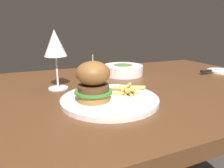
% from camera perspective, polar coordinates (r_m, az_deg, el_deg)
% --- Properties ---
extents(dining_table, '(1.40, 0.83, 0.74)m').
position_cam_1_polar(dining_table, '(0.77, 1.56, -6.79)').
color(dining_table, '#56331C').
rests_on(dining_table, ground).
extents(main_plate, '(0.29, 0.29, 0.01)m').
position_cam_1_polar(main_plate, '(0.59, -0.64, -4.41)').
color(main_plate, white).
rests_on(main_plate, dining_table).
extents(burger_sandwich, '(0.11, 0.11, 0.13)m').
position_cam_1_polar(burger_sandwich, '(0.55, -5.37, 0.86)').
color(burger_sandwich, '#9E6B38').
rests_on(burger_sandwich, main_plate).
extents(fries_pile, '(0.13, 0.09, 0.03)m').
position_cam_1_polar(fries_pile, '(0.62, 4.57, -1.61)').
color(fries_pile, '#E0B251').
rests_on(fries_pile, main_plate).
extents(wine_glass, '(0.08, 0.08, 0.21)m').
position_cam_1_polar(wine_glass, '(0.71, -15.96, 10.68)').
color(wine_glass, silver).
rests_on(wine_glass, dining_table).
extents(bread_plate, '(0.13, 0.13, 0.01)m').
position_cam_1_polar(bread_plate, '(1.13, 28.83, 3.26)').
color(bread_plate, white).
rests_on(bread_plate, dining_table).
extents(table_knife, '(0.22, 0.02, 0.01)m').
position_cam_1_polar(table_knife, '(1.08, 27.30, 3.52)').
color(table_knife, silver).
rests_on(table_knife, bread_plate).
extents(soup_bowl, '(0.18, 0.18, 0.05)m').
position_cam_1_polar(soup_bowl, '(0.93, 3.16, 4.18)').
color(soup_bowl, white).
rests_on(soup_bowl, dining_table).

